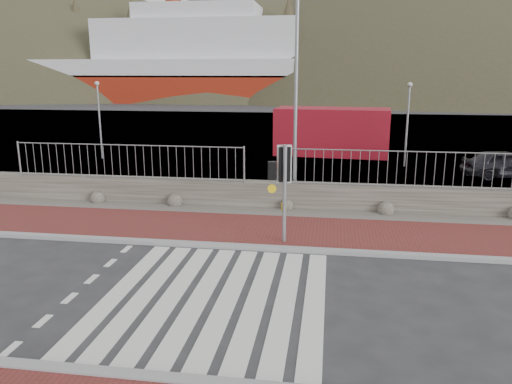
% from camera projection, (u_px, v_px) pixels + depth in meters
% --- Properties ---
extents(ground, '(220.00, 220.00, 0.00)m').
position_uv_depth(ground, '(214.00, 297.00, 10.52)').
color(ground, '#28282B').
rests_on(ground, ground).
extents(sidewalk_far, '(40.00, 3.00, 0.08)m').
position_uv_depth(sidewalk_far, '(249.00, 230.00, 14.83)').
color(sidewalk_far, maroon).
rests_on(sidewalk_far, ground).
extents(kerb_near, '(40.00, 0.25, 0.12)m').
position_uv_depth(kerb_near, '(169.00, 380.00, 7.62)').
color(kerb_near, gray).
rests_on(kerb_near, ground).
extents(kerb_far, '(40.00, 0.25, 0.12)m').
position_uv_depth(kerb_far, '(240.00, 247.00, 13.39)').
color(kerb_far, gray).
rests_on(kerb_far, ground).
extents(zebra_crossing, '(4.62, 5.60, 0.01)m').
position_uv_depth(zebra_crossing, '(214.00, 297.00, 10.52)').
color(zebra_crossing, silver).
rests_on(zebra_crossing, ground).
extents(gravel_strip, '(40.00, 1.50, 0.06)m').
position_uv_depth(gravel_strip, '(259.00, 212.00, 16.76)').
color(gravel_strip, '#59544C').
rests_on(gravel_strip, ground).
extents(stone_wall, '(40.00, 0.60, 0.90)m').
position_uv_depth(stone_wall, '(262.00, 194.00, 17.43)').
color(stone_wall, '#4B473D').
rests_on(stone_wall, ground).
extents(railing, '(18.07, 0.07, 1.22)m').
position_uv_depth(railing, '(261.00, 156.00, 16.96)').
color(railing, gray).
rests_on(railing, stone_wall).
extents(quay, '(120.00, 40.00, 0.50)m').
position_uv_depth(quay, '(300.00, 135.00, 37.32)').
color(quay, '#4C4C4F').
rests_on(quay, ground).
extents(water, '(220.00, 50.00, 0.05)m').
position_uv_depth(water, '(316.00, 104.00, 70.95)').
color(water, '#3F4C54').
rests_on(water, ground).
extents(ferry, '(50.00, 16.00, 20.00)m').
position_uv_depth(ferry, '(159.00, 66.00, 78.05)').
color(ferry, maroon).
rests_on(ferry, ground).
extents(hills_backdrop, '(254.00, 90.00, 100.00)m').
position_uv_depth(hills_backdrop, '(350.00, 213.00, 99.45)').
color(hills_backdrop, '#303822').
rests_on(hills_backdrop, ground).
extents(traffic_signal_far, '(0.68, 0.34, 2.76)m').
position_uv_depth(traffic_signal_far, '(283.00, 173.00, 13.28)').
color(traffic_signal_far, gray).
rests_on(traffic_signal_far, ground).
extents(streetlight, '(1.54, 0.50, 7.35)m').
position_uv_depth(streetlight, '(300.00, 86.00, 17.12)').
color(streetlight, gray).
rests_on(streetlight, ground).
extents(shipping_container, '(6.49, 3.17, 2.62)m').
position_uv_depth(shipping_container, '(332.00, 132.00, 28.17)').
color(shipping_container, maroon).
rests_on(shipping_container, ground).
extents(car_a, '(3.84, 1.95, 1.25)m').
position_uv_depth(car_a, '(505.00, 164.00, 22.14)').
color(car_a, black).
rests_on(car_a, ground).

